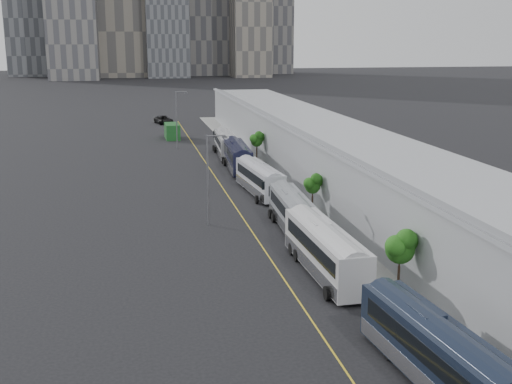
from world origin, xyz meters
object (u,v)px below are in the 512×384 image
object	(u,v)px
bus_3	(293,215)
bus_6	(226,146)
bus_1	(437,359)
suv	(164,120)
bus_4	(260,181)
street_lamp_near	(210,174)
shipping_container	(172,131)
street_lamp_far	(178,116)
bus_5	(237,159)
bus_2	(325,254)

from	to	relation	value
bus_3	bus_6	xyz separation A→B (m)	(-0.11, 41.45, 0.06)
bus_1	suv	bearing A→B (deg)	88.77
bus_1	bus_6	size ratio (longest dim) A/B	1.00
bus_4	bus_6	distance (m)	26.20
street_lamp_near	shipping_container	xyz separation A→B (m)	(0.44, 57.53, -3.76)
street_lamp_far	shipping_container	world-z (taller)	street_lamp_far
bus_3	shipping_container	distance (m)	61.47
bus_4	street_lamp_far	distance (m)	35.32
bus_1	bus_5	bearing A→B (deg)	85.35
bus_5	bus_3	bearing A→B (deg)	-86.69
bus_5	street_lamp_near	xyz separation A→B (m)	(-7.25, -26.40, 3.52)
street_lamp_near	bus_3	bearing A→B (deg)	-25.21
bus_1	suv	world-z (taller)	bus_1
bus_5	shipping_container	xyz separation A→B (m)	(-6.81, 31.13, -0.24)
bus_2	bus_4	bearing A→B (deg)	87.68
street_lamp_near	street_lamp_far	bearing A→B (deg)	89.22
street_lamp_near	shipping_container	world-z (taller)	street_lamp_near
bus_1	bus_5	world-z (taller)	bus_5
bus_2	street_lamp_far	bearing A→B (deg)	94.49
shipping_container	bus_6	bearing A→B (deg)	-71.25
bus_4	bus_5	distance (m)	14.69
bus_1	street_lamp_near	size ratio (longest dim) A/B	1.45
street_lamp_far	shipping_container	xyz separation A→B (m)	(-0.18, 11.37, -4.07)
bus_3	street_lamp_near	world-z (taller)	street_lamp_near
bus_1	bus_6	xyz separation A→B (m)	(-0.25, 70.34, 0.00)
street_lamp_near	suv	bearing A→B (deg)	89.85
bus_3	shipping_container	size ratio (longest dim) A/B	2.12
bus_4	suv	bearing A→B (deg)	91.29
bus_1	street_lamp_near	xyz separation A→B (m)	(-7.65, 32.42, 3.58)
street_lamp_far	suv	world-z (taller)	street_lamp_far
shipping_container	street_lamp_near	bearing A→B (deg)	-91.20
shipping_container	suv	distance (m)	21.97
shipping_container	suv	size ratio (longest dim) A/B	0.93
bus_6	suv	bearing A→B (deg)	103.16
bus_3	street_lamp_near	size ratio (longest dim) A/B	1.39
bus_4	street_lamp_near	world-z (taller)	street_lamp_near
bus_5	street_lamp_near	world-z (taller)	street_lamp_near
street_lamp_near	street_lamp_far	distance (m)	46.17
bus_3	bus_5	world-z (taller)	bus_5
bus_2	street_lamp_near	world-z (taller)	street_lamp_near
bus_3	bus_4	world-z (taller)	bus_4
bus_4	suv	xyz separation A→B (m)	(-7.17, 67.78, -0.66)
bus_4	street_lamp_near	bearing A→B (deg)	-126.92
street_lamp_near	shipping_container	size ratio (longest dim) A/B	1.53
bus_3	bus_5	bearing A→B (deg)	92.97
bus_6	street_lamp_near	size ratio (longest dim) A/B	1.45
street_lamp_near	bus_1	bearing A→B (deg)	-76.73
bus_6	shipping_container	distance (m)	20.81
bus_6	street_lamp_far	bearing A→B (deg)	132.73
bus_2	bus_3	distance (m)	11.98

